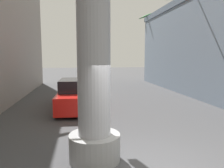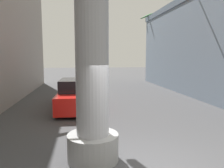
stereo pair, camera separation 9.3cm
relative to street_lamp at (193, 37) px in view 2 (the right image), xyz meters
The scene contains 6 objects.
ground_plane 6.98m from the street_lamp, 166.27° to the left, with size 85.00×85.00×0.00m, color #424244.
street_lamp is the anchor object (origin of this frame).
traffic_light_mast 10.71m from the street_lamp, 160.02° to the right, with size 5.06×0.32×6.40m.
car_lead 8.08m from the street_lamp, 167.63° to the right, with size 2.15×5.23×1.56m.
palm_tree_mid_left 11.60m from the street_lamp, behind, with size 3.15×3.35×9.28m.
palm_tree_far_right 10.78m from the street_lamp, 85.37° to the left, with size 3.00×3.00×7.58m.
Camera 2 is at (-1.45, -4.57, 2.69)m, focal length 35.00 mm.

